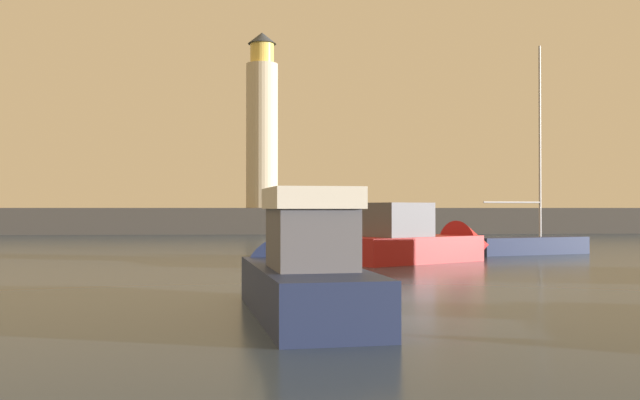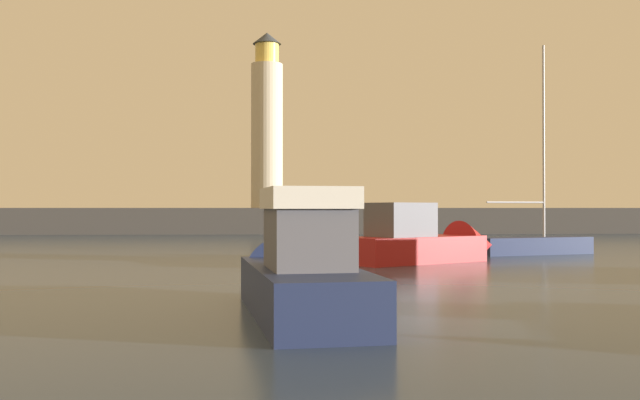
# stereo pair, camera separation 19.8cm
# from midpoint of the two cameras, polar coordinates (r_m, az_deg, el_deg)

# --- Properties ---
(ground_plane) EXTENTS (220.00, 220.00, 0.00)m
(ground_plane) POSITION_cam_midpoint_polar(r_m,az_deg,el_deg) (32.59, -3.40, -4.65)
(ground_plane) COLOR #2D3D51
(breakwater) EXTENTS (80.77, 4.01, 2.31)m
(breakwater) POSITION_cam_midpoint_polar(r_m,az_deg,el_deg) (64.38, -3.59, -1.66)
(breakwater) COLOR #423F3D
(breakwater) RESTS_ON ground_plane
(lighthouse) EXTENTS (2.83, 2.83, 15.73)m
(lighthouse) POSITION_cam_midpoint_polar(r_m,az_deg,el_deg) (64.81, -4.71, 5.97)
(lighthouse) COLOR beige
(lighthouse) RESTS_ON breakwater
(motorboat_2) EXTENTS (3.05, 8.23, 3.08)m
(motorboat_2) POSITION_cam_midpoint_polar(r_m,az_deg,el_deg) (15.87, -2.09, -5.85)
(motorboat_2) COLOR #1E284C
(motorboat_2) RESTS_ON ground_plane
(motorboat_3) EXTENTS (7.85, 6.05, 3.02)m
(motorboat_3) POSITION_cam_midpoint_polar(r_m,az_deg,el_deg) (31.03, 8.56, -3.35)
(motorboat_3) COLOR #B21E1E
(motorboat_3) RESTS_ON ground_plane
(sailboat_moored) EXTENTS (6.17, 3.16, 10.37)m
(sailboat_moored) POSITION_cam_midpoint_polar(r_m,az_deg,el_deg) (37.00, 16.19, -3.34)
(sailboat_moored) COLOR #1E284C
(sailboat_moored) RESTS_ON ground_plane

